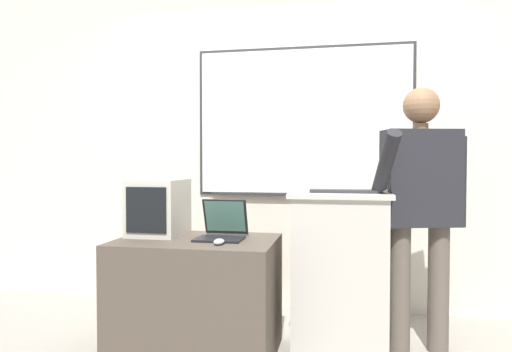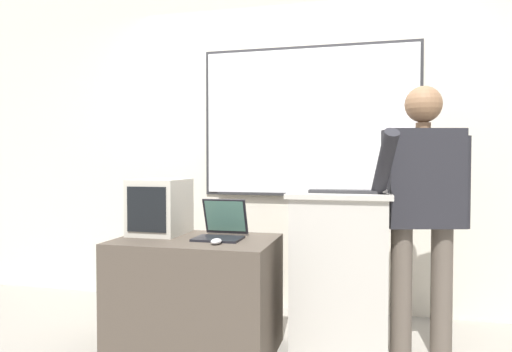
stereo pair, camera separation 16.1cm
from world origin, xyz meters
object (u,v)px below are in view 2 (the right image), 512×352
at_px(computer_mouse_by_keyboard, 383,191).
at_px(crt_monitor, 160,207).
at_px(side_desk, 196,296).
at_px(person_presenter, 422,199).
at_px(computer_mouse_by_laptop, 216,241).
at_px(lectern_podium, 339,273).
at_px(laptop, 222,227).
at_px(wireless_keyboard, 343,192).

height_order(computer_mouse_by_keyboard, crt_monitor, crt_monitor).
height_order(side_desk, crt_monitor, crt_monitor).
xyz_separation_m(person_presenter, computer_mouse_by_laptop, (-1.19, -0.45, -0.24)).
height_order(lectern_podium, laptop, lectern_podium).
relative_size(person_presenter, computer_mouse_by_laptop, 16.72).
relative_size(side_desk, crt_monitor, 2.52).
xyz_separation_m(person_presenter, crt_monitor, (-1.68, -0.17, -0.07)).
xyz_separation_m(person_presenter, computer_mouse_by_keyboard, (-0.24, -0.14, 0.06)).
relative_size(lectern_podium, crt_monitor, 2.59).
distance_m(person_presenter, wireless_keyboard, 0.50).
xyz_separation_m(lectern_podium, laptop, (-0.73, -0.14, 0.29)).
relative_size(computer_mouse_by_laptop, crt_monitor, 0.26).
xyz_separation_m(lectern_podium, side_desk, (-0.88, -0.21, -0.15)).
bearing_deg(computer_mouse_by_keyboard, lectern_podium, 166.38).
bearing_deg(computer_mouse_by_keyboard, laptop, -175.24).
relative_size(person_presenter, computer_mouse_by_keyboard, 16.72).
bearing_deg(lectern_podium, laptop, -168.83).
height_order(person_presenter, computer_mouse_by_laptop, person_presenter).
xyz_separation_m(lectern_podium, person_presenter, (0.50, 0.08, 0.47)).
relative_size(side_desk, computer_mouse_by_laptop, 9.88).
height_order(side_desk, computer_mouse_by_keyboard, computer_mouse_by_keyboard).
xyz_separation_m(person_presenter, laptop, (-1.23, -0.23, -0.18)).
xyz_separation_m(laptop, wireless_keyboard, (0.75, 0.08, 0.23)).
relative_size(side_desk, wireless_keyboard, 2.40).
bearing_deg(crt_monitor, side_desk, -21.28).
distance_m(wireless_keyboard, crt_monitor, 1.21).
distance_m(wireless_keyboard, computer_mouse_by_keyboard, 0.23).
relative_size(laptop, wireless_keyboard, 0.74).
height_order(lectern_podium, wireless_keyboard, wireless_keyboard).
distance_m(laptop, wireless_keyboard, 0.79).
bearing_deg(laptop, computer_mouse_by_laptop, -80.24).
relative_size(lectern_podium, computer_mouse_by_laptop, 10.15).
distance_m(side_desk, wireless_keyboard, 1.13).
height_order(person_presenter, crt_monitor, person_presenter).
height_order(person_presenter, wireless_keyboard, person_presenter).
xyz_separation_m(side_desk, computer_mouse_by_laptop, (0.19, -0.16, 0.38)).
distance_m(lectern_podium, wireless_keyboard, 0.52).
bearing_deg(person_presenter, side_desk, 177.59).
bearing_deg(person_presenter, wireless_keyboard, -177.74).
bearing_deg(side_desk, crt_monitor, 158.72).
xyz_separation_m(computer_mouse_by_laptop, crt_monitor, (-0.49, 0.28, 0.17)).
bearing_deg(lectern_podium, crt_monitor, -175.59).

